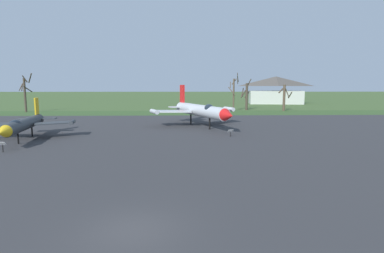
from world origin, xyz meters
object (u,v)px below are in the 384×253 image
jet_fighter_rear_center (24,124)px  info_placard_rear_center (3,146)px  visitor_building (276,90)px  info_placard_front_left (230,132)px  jet_fighter_front_left (200,110)px

jet_fighter_rear_center → info_placard_rear_center: bearing=-79.9°
info_placard_rear_center → visitor_building: 89.46m
info_placard_front_left → jet_fighter_front_left: bearing=109.2°
info_placard_front_left → info_placard_rear_center: size_ratio=0.87×
jet_fighter_rear_center → info_placard_front_left: bearing=4.7°
visitor_building → jet_fighter_front_left: bearing=-116.1°
jet_fighter_front_left → info_placard_front_left: (3.11, -8.94, -1.92)m
info_placard_front_left → jet_fighter_rear_center: size_ratio=0.07×
visitor_building → info_placard_front_left: bearing=-110.7°
info_placard_rear_center → jet_fighter_front_left: bearing=41.9°
info_placard_front_left → visitor_building: visitor_building is taller
visitor_building → jet_fighter_rear_center: bearing=-125.1°
jet_fighter_front_left → info_placard_front_left: bearing=-70.8°
jet_fighter_front_left → jet_fighter_rear_center: 22.87m
info_placard_front_left → jet_fighter_rear_center: (-23.24, -1.90, 1.29)m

